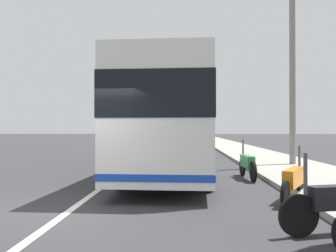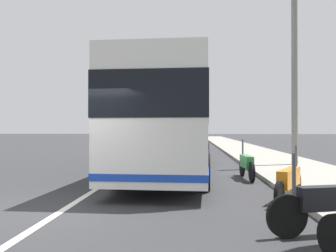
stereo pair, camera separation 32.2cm
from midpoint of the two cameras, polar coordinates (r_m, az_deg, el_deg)
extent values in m
plane|color=#2D2D30|center=(7.71, -16.43, -12.73)|extent=(220.00, 220.00, 0.00)
cube|color=gray|center=(17.70, 16.22, -5.53)|extent=(110.00, 3.60, 0.14)
cube|color=silver|center=(17.38, -5.65, -5.87)|extent=(110.00, 0.16, 0.01)
cube|color=silver|center=(13.38, 0.30, 0.85)|extent=(11.90, 3.07, 3.20)
cube|color=black|center=(13.39, 0.30, 2.77)|extent=(11.94, 3.11, 1.04)
cube|color=#193FB2|center=(13.41, 0.30, -4.91)|extent=(11.93, 3.10, 0.16)
cylinder|color=black|center=(17.29, -2.54, -4.25)|extent=(1.01, 0.35, 1.00)
cylinder|color=black|center=(17.14, 5.25, -4.28)|extent=(1.01, 0.35, 1.00)
cylinder|color=black|center=(9.89, -8.36, -7.08)|extent=(1.01, 0.35, 1.00)
cylinder|color=black|center=(9.62, 5.42, -7.27)|extent=(1.01, 0.35, 1.00)
cylinder|color=black|center=(5.85, 18.63, -13.42)|extent=(0.25, 0.65, 0.65)
cylinder|color=#4C4C51|center=(5.80, 19.60, -7.50)|extent=(0.06, 0.06, 0.70)
cylinder|color=black|center=(9.52, 19.46, -8.64)|extent=(0.53, 0.34, 0.56)
cylinder|color=black|center=(7.89, 17.07, -10.35)|extent=(0.53, 0.34, 0.56)
cube|color=orange|center=(8.67, 18.38, -7.79)|extent=(1.23, 0.81, 0.40)
cylinder|color=#4C4C51|center=(9.33, 19.30, -5.10)|extent=(0.06, 0.06, 0.70)
cylinder|color=black|center=(12.79, 11.07, -6.37)|extent=(0.65, 0.11, 0.64)
cylinder|color=black|center=(11.32, 12.64, -7.14)|extent=(0.65, 0.11, 0.64)
cube|color=#338C3F|center=(12.03, 11.81, -5.55)|extent=(1.15, 0.30, 0.39)
cylinder|color=#4C4C51|center=(12.63, 11.17, -3.72)|extent=(0.06, 0.06, 0.70)
cube|color=red|center=(26.92, 0.76, -2.79)|extent=(4.20, 2.10, 0.74)
cube|color=black|center=(26.73, 0.72, -1.43)|extent=(2.07, 1.80, 0.54)
cylinder|color=black|center=(28.36, -0.63, -3.13)|extent=(0.65, 0.27, 0.64)
cylinder|color=black|center=(28.20, 2.71, -3.15)|extent=(0.65, 0.27, 0.64)
cylinder|color=black|center=(25.69, -1.39, -3.41)|extent=(0.65, 0.27, 0.64)
cylinder|color=black|center=(25.51, 2.30, -3.43)|extent=(0.65, 0.27, 0.64)
cube|color=black|center=(48.21, 1.29, -1.71)|extent=(4.53, 1.94, 0.82)
cube|color=black|center=(47.98, 1.28, -0.88)|extent=(2.31, 1.74, 0.58)
cylinder|color=black|center=(49.74, 0.42, -1.99)|extent=(0.65, 0.24, 0.64)
cylinder|color=black|center=(49.66, 2.33, -1.99)|extent=(0.65, 0.24, 0.64)
cylinder|color=black|center=(46.79, 0.19, -2.08)|extent=(0.65, 0.24, 0.64)
cylinder|color=black|center=(46.71, 2.22, -2.09)|extent=(0.65, 0.24, 0.64)
cube|color=navy|center=(57.30, 2.35, -1.54)|extent=(4.22, 2.14, 0.78)
cube|color=black|center=(57.03, 2.33, -0.92)|extent=(2.10, 1.86, 0.46)
cylinder|color=black|center=(58.71, 1.58, -1.76)|extent=(0.65, 0.26, 0.64)
cylinder|color=black|center=(58.61, 3.28, -1.76)|extent=(0.65, 0.26, 0.64)
cylinder|color=black|center=(56.01, 1.38, -1.82)|extent=(0.65, 0.26, 0.64)
cylinder|color=black|center=(55.90, 3.15, -1.82)|extent=(0.65, 0.26, 0.64)
cube|color=navy|center=(58.49, -2.42, -1.52)|extent=(4.31, 1.84, 0.76)
cube|color=black|center=(58.45, -2.42, -0.87)|extent=(1.98, 1.64, 0.58)
cylinder|color=black|center=(57.04, -1.71, -1.79)|extent=(0.65, 0.24, 0.64)
cylinder|color=black|center=(57.14, -3.29, -1.79)|extent=(0.65, 0.24, 0.64)
cylinder|color=black|center=(59.85, -1.59, -1.73)|extent=(0.65, 0.24, 0.64)
cylinder|color=black|center=(59.94, -3.09, -1.73)|extent=(0.65, 0.24, 0.64)
cylinder|color=slate|center=(16.25, 18.71, 6.51)|extent=(0.26, 0.26, 7.21)
camera|label=1|loc=(0.16, -90.69, 0.01)|focal=38.20mm
camera|label=2|loc=(0.16, 89.31, -0.01)|focal=38.20mm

